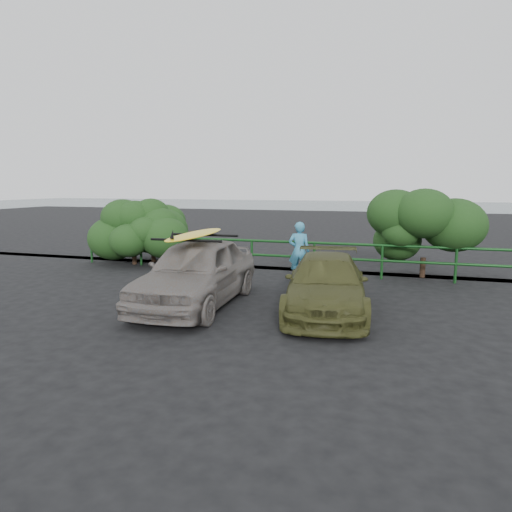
{
  "coord_description": "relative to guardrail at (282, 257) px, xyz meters",
  "views": [
    {
      "loc": [
        3.31,
        -8.66,
        2.75
      ],
      "look_at": [
        0.34,
        1.07,
        1.15
      ],
      "focal_mm": 32.0,
      "sensor_mm": 36.0,
      "label": 1
    }
  ],
  "objects": [
    {
      "name": "olive_vehicle",
      "position": [
        1.94,
        -3.95,
        0.09
      ],
      "size": [
        2.22,
        4.38,
        1.22
      ],
      "primitive_type": "imported",
      "rotation": [
        0.0,
        0.0,
        0.13
      ],
      "color": "#40421D",
      "rests_on": "ground"
    },
    {
      "name": "sedan",
      "position": [
        -0.99,
        -4.25,
        0.25
      ],
      "size": [
        1.96,
        4.57,
        1.54
      ],
      "primitive_type": "imported",
      "rotation": [
        0.0,
        0.0,
        0.03
      ],
      "color": "slate",
      "rests_on": "ground"
    },
    {
      "name": "man",
      "position": [
        0.69,
        -0.8,
        0.33
      ],
      "size": [
        0.66,
        0.46,
        1.7
      ],
      "primitive_type": "imported",
      "rotation": [
        0.0,
        0.0,
        3.24
      ],
      "color": "teal",
      "rests_on": "ground"
    },
    {
      "name": "surfboard",
      "position": [
        -0.99,
        -4.25,
        1.12
      ],
      "size": [
        0.7,
        2.94,
        0.09
      ],
      "primitive_type": "ellipsoid",
      "rotation": [
        0.0,
        0.0,
        0.03
      ],
      "color": "yellow",
      "rests_on": "roof_rack"
    },
    {
      "name": "roof_rack",
      "position": [
        -0.99,
        -4.25,
        1.05
      ],
      "size": [
        1.68,
        1.2,
        0.05
      ],
      "primitive_type": null,
      "rotation": [
        0.0,
        0.0,
        0.03
      ],
      "color": "black",
      "rests_on": "sedan"
    },
    {
      "name": "ocean",
      "position": [
        0.0,
        55.0,
        -0.52
      ],
      "size": [
        200.0,
        200.0,
        0.0
      ],
      "primitive_type": "plane",
      "color": "#536266",
      "rests_on": "ground"
    },
    {
      "name": "guardrail",
      "position": [
        0.0,
        0.0,
        0.0
      ],
      "size": [
        14.0,
        0.08,
        1.04
      ],
      "primitive_type": null,
      "color": "#123F16",
      "rests_on": "ground"
    },
    {
      "name": "shrub_right",
      "position": [
        5.0,
        0.5,
        0.66
      ],
      "size": [
        3.2,
        2.4,
        2.36
      ],
      "primitive_type": null,
      "color": "#1E4118",
      "rests_on": "ground"
    },
    {
      "name": "shrub_left",
      "position": [
        -4.8,
        0.4,
        0.51
      ],
      "size": [
        3.2,
        2.4,
        2.07
      ],
      "primitive_type": null,
      "color": "#1E4118",
      "rests_on": "ground"
    },
    {
      "name": "ground",
      "position": [
        0.0,
        -5.0,
        -0.52
      ],
      "size": [
        80.0,
        80.0,
        0.0
      ],
      "primitive_type": "plane",
      "color": "black"
    }
  ]
}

